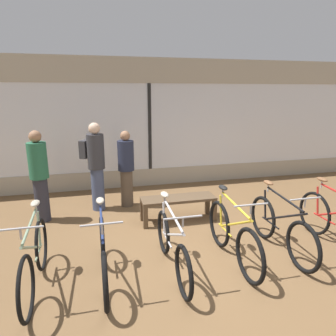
% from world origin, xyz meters
% --- Properties ---
extents(ground_plane, '(24.00, 24.00, 0.00)m').
position_xyz_m(ground_plane, '(0.00, 0.00, 0.00)').
color(ground_plane, brown).
extents(shop_back_wall, '(12.00, 0.08, 3.20)m').
position_xyz_m(shop_back_wall, '(0.00, 3.63, 1.64)').
color(shop_back_wall, '#B2A893').
rests_on(shop_back_wall, ground_plane).
extents(bicycle_far_left, '(0.46, 1.71, 1.04)m').
position_xyz_m(bicycle_far_left, '(-2.16, -0.27, 0.40)').
color(bicycle_far_left, black).
rests_on(bicycle_far_left, ground_plane).
extents(bicycle_left, '(0.46, 1.67, 1.02)m').
position_xyz_m(bicycle_left, '(-1.33, -0.30, 0.37)').
color(bicycle_left, black).
rests_on(bicycle_left, ground_plane).
extents(bicycle_center_left, '(0.46, 1.73, 1.01)m').
position_xyz_m(bicycle_center_left, '(-0.42, -0.29, 0.37)').
color(bicycle_center_left, black).
rests_on(bicycle_center_left, ground_plane).
extents(bicycle_center_right, '(0.46, 1.71, 1.05)m').
position_xyz_m(bicycle_center_right, '(0.48, -0.26, 0.40)').
color(bicycle_center_right, black).
rests_on(bicycle_center_right, ground_plane).
extents(bicycle_right, '(0.46, 1.73, 1.04)m').
position_xyz_m(bicycle_right, '(1.31, -0.18, 0.39)').
color(bicycle_right, black).
rests_on(bicycle_right, ground_plane).
extents(display_bench, '(1.40, 0.44, 0.47)m').
position_xyz_m(display_bench, '(0.10, 1.28, 0.38)').
color(display_bench, brown).
rests_on(display_bench, ground_plane).
extents(customer_near_rack, '(0.45, 0.45, 1.73)m').
position_xyz_m(customer_near_rack, '(-2.39, 1.90, 0.91)').
color(customer_near_rack, '#2D2D38').
rests_on(customer_near_rack, ground_plane).
extents(customer_by_window, '(0.45, 0.45, 1.62)m').
position_xyz_m(customer_by_window, '(-0.75, 2.30, 0.85)').
color(customer_by_window, brown).
rests_on(customer_by_window, ground_plane).
extents(customer_mid_floor, '(0.56, 0.49, 1.81)m').
position_xyz_m(customer_mid_floor, '(-1.37, 2.24, 0.98)').
color(customer_mid_floor, '#424C6B').
rests_on(customer_mid_floor, ground_plane).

